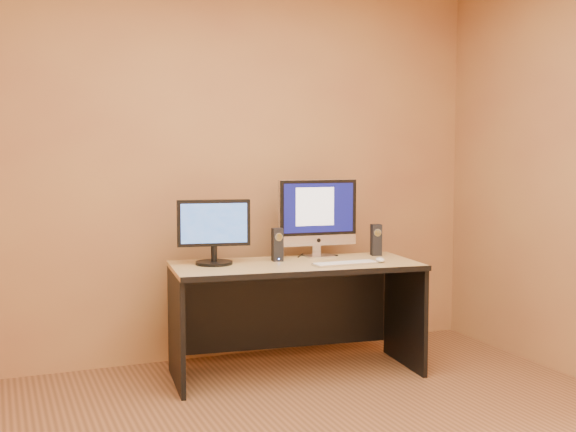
{
  "coord_description": "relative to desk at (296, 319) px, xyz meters",
  "views": [
    {
      "loc": [
        -1.29,
        -2.64,
        1.38
      ],
      "look_at": [
        0.34,
        1.32,
        1.0
      ],
      "focal_mm": 45.0,
      "sensor_mm": 36.0,
      "label": 1
    }
  ],
  "objects": [
    {
      "name": "cable_a",
      "position": [
        0.34,
        0.28,
        0.35
      ],
      "size": [
        0.09,
        0.19,
        0.01
      ],
      "primitive_type": "cylinder",
      "rotation": [
        1.57,
        0.0,
        0.42
      ],
      "color": "black",
      "rests_on": "desk"
    },
    {
      "name": "speaker_right",
      "position": [
        0.63,
        0.12,
        0.45
      ],
      "size": [
        0.08,
        0.08,
        0.21
      ],
      "primitive_type": null,
      "rotation": [
        0.0,
        0.0,
        -0.24
      ],
      "color": "black",
      "rests_on": "desk"
    },
    {
      "name": "second_monitor",
      "position": [
        -0.48,
        0.15,
        0.55
      ],
      "size": [
        0.49,
        0.3,
        0.4
      ],
      "primitive_type": null,
      "rotation": [
        0.0,
        0.0,
        -0.17
      ],
      "color": "black",
      "rests_on": "desk"
    },
    {
      "name": "walls",
      "position": [
        -0.43,
        -1.42,
        0.95
      ],
      "size": [
        4.0,
        4.0,
        2.6
      ],
      "primitive_type": null,
      "color": "#A37841",
      "rests_on": "ground"
    },
    {
      "name": "desk",
      "position": [
        0.0,
        0.0,
        0.0
      ],
      "size": [
        1.58,
        0.82,
        0.7
      ],
      "primitive_type": null,
      "rotation": [
        0.0,
        0.0,
        -0.11
      ],
      "color": "tan",
      "rests_on": "ground"
    },
    {
      "name": "mouse",
      "position": [
        0.5,
        -0.17,
        0.37
      ],
      "size": [
        0.08,
        0.11,
        0.03
      ],
      "primitive_type": "ellipsoid",
      "rotation": [
        0.0,
        0.0,
        -0.3
      ],
      "color": "silver",
      "rests_on": "desk"
    },
    {
      "name": "keyboard",
      "position": [
        0.26,
        -0.16,
        0.36
      ],
      "size": [
        0.41,
        0.12,
        0.02
      ],
      "primitive_type": "cube",
      "rotation": [
        0.0,
        0.0,
        0.02
      ],
      "color": "silver",
      "rests_on": "desk"
    },
    {
      "name": "speaker_left",
      "position": [
        -0.07,
        0.13,
        0.45
      ],
      "size": [
        0.07,
        0.08,
        0.21
      ],
      "primitive_type": null,
      "rotation": [
        0.0,
        0.0,
        -0.12
      ],
      "color": "black",
      "rests_on": "desk"
    },
    {
      "name": "cable_b",
      "position": [
        0.15,
        0.28,
        0.35
      ],
      "size": [
        0.1,
        0.15,
        0.01
      ],
      "primitive_type": "cylinder",
      "rotation": [
        1.57,
        0.0,
        -0.59
      ],
      "color": "black",
      "rests_on": "desk"
    },
    {
      "name": "imac",
      "position": [
        0.26,
        0.21,
        0.61
      ],
      "size": [
        0.55,
        0.23,
        0.52
      ],
      "primitive_type": null,
      "rotation": [
        0.0,
        0.0,
        -0.07
      ],
      "color": "#B0AFB4",
      "rests_on": "desk"
    }
  ]
}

